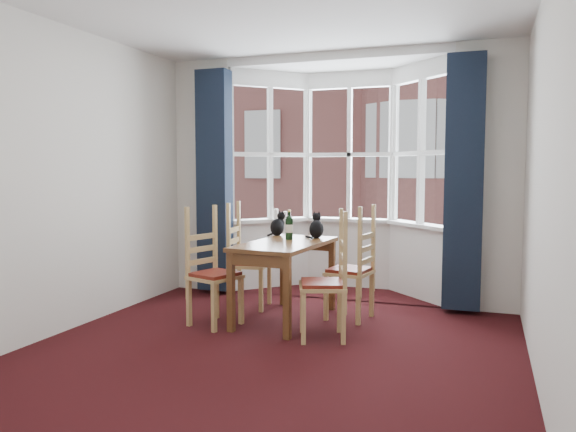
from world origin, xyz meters
The scene contains 21 objects.
floor centered at (0.00, 0.00, 0.00)m, with size 4.50×4.50×0.00m, color black.
wall_left centered at (-2.00, 0.00, 1.40)m, with size 4.50×4.50×0.00m, color silver.
wall_right centered at (2.00, 0.00, 1.40)m, with size 4.50×4.50×0.00m, color silver.
wall_near centered at (0.00, -2.25, 1.40)m, with size 4.00×4.00×0.00m, color silver.
wall_back_pier_left centered at (-1.65, 2.25, 1.40)m, with size 0.70×0.12×2.80m, color silver.
wall_back_pier_right centered at (1.65, 2.25, 1.40)m, with size 0.70×0.12×2.80m, color silver.
bay_window centered at (0.00, 2.75, 1.40)m, with size 2.76×0.94×2.80m.
curtain_left centered at (-1.42, 2.07, 1.35)m, with size 0.38×0.22×2.60m, color #162133.
curtain_right centered at (1.42, 2.07, 1.35)m, with size 0.38×0.22×2.60m, color #162133.
dining_table centered at (-0.21, 1.20, 0.66)m, with size 0.77×1.30×0.78m.
chair_left_near centered at (-0.87, 0.84, 0.47)m, with size 0.52×0.53×0.92m.
chair_left_far centered at (-0.84, 1.55, 0.47)m, with size 0.45×0.47×0.92m.
chair_right_near centered at (0.39, 0.77, 0.47)m, with size 0.52×0.53×0.92m.
chair_right_far centered at (0.46, 1.45, 0.47)m, with size 0.46×0.48×0.92m.
cat_left centered at (-0.48, 1.70, 0.88)m, with size 0.20×0.23×0.27m.
cat_right centered at (-0.02, 1.62, 0.89)m, with size 0.19×0.23×0.28m.
wine_bottle centered at (-0.24, 1.41, 0.91)m, with size 0.08×0.08×0.30m.
candle_tall centered at (-0.84, 2.60, 0.93)m, with size 0.06×0.06×0.13m, color white.
candle_short centered at (-0.73, 2.63, 0.92)m, with size 0.06×0.06×0.10m, color white.
street centered at (0.00, 32.25, -6.00)m, with size 80.00×80.00×0.00m, color #333335.
tenement_building centered at (0.00, 14.01, 1.60)m, with size 18.40×7.80×15.20m.
Camera 1 is at (1.64, -3.94, 1.50)m, focal length 35.00 mm.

